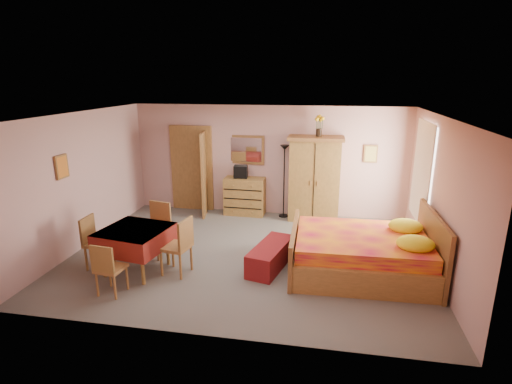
% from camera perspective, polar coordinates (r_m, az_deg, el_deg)
% --- Properties ---
extents(floor, '(6.50, 6.50, 0.00)m').
position_cam_1_polar(floor, '(7.61, -1.15, -8.94)').
color(floor, slate).
rests_on(floor, ground).
extents(ceiling, '(6.50, 6.50, 0.00)m').
position_cam_1_polar(ceiling, '(6.92, -1.28, 10.96)').
color(ceiling, brown).
rests_on(ceiling, wall_back).
extents(wall_back, '(6.50, 0.10, 2.60)m').
position_cam_1_polar(wall_back, '(9.55, 1.75, 4.49)').
color(wall_back, tan).
rests_on(wall_back, floor).
extents(wall_front, '(6.50, 0.10, 2.60)m').
position_cam_1_polar(wall_front, '(4.86, -7.06, -7.25)').
color(wall_front, tan).
rests_on(wall_front, floor).
extents(wall_left, '(0.10, 5.00, 2.60)m').
position_cam_1_polar(wall_left, '(8.41, -23.50, 1.54)').
color(wall_left, tan).
rests_on(wall_left, floor).
extents(wall_right, '(0.10, 5.00, 2.60)m').
position_cam_1_polar(wall_right, '(7.27, 24.78, -0.72)').
color(wall_right, tan).
rests_on(wall_right, floor).
extents(doorway, '(1.06, 0.12, 2.15)m').
position_cam_1_polar(doorway, '(10.03, -9.11, 3.25)').
color(doorway, '#9E6B35').
rests_on(doorway, floor).
extents(window, '(0.08, 1.40, 1.95)m').
position_cam_1_polar(window, '(8.36, 22.69, 2.62)').
color(window, white).
rests_on(window, wall_right).
extents(picture_left, '(0.04, 0.32, 0.42)m').
position_cam_1_polar(picture_left, '(7.83, -26.01, 3.26)').
color(picture_left, orange).
rests_on(picture_left, wall_left).
extents(picture_back, '(0.30, 0.04, 0.40)m').
position_cam_1_polar(picture_back, '(9.43, 16.06, 5.27)').
color(picture_back, '#D8BF59').
rests_on(picture_back, wall_back).
extents(chest_of_drawers, '(0.97, 0.50, 0.90)m').
position_cam_1_polar(chest_of_drawers, '(9.65, -1.60, -0.58)').
color(chest_of_drawers, olive).
rests_on(chest_of_drawers, floor).
extents(wall_mirror, '(0.88, 0.10, 0.69)m').
position_cam_1_polar(wall_mirror, '(9.59, -1.39, 6.06)').
color(wall_mirror, silver).
rests_on(wall_mirror, wall_back).
extents(stereo, '(0.34, 0.26, 0.30)m').
position_cam_1_polar(stereo, '(9.51, -2.19, 2.92)').
color(stereo, black).
rests_on(stereo, chest_of_drawers).
extents(floor_lamp, '(0.22, 0.22, 1.72)m').
position_cam_1_polar(floor_lamp, '(9.38, 4.02, 1.48)').
color(floor_lamp, black).
rests_on(floor_lamp, floor).
extents(wardrobe, '(1.25, 0.65, 1.95)m').
position_cam_1_polar(wardrobe, '(9.23, 8.34, 1.85)').
color(wardrobe, olive).
rests_on(wardrobe, floor).
extents(sunflower_vase, '(0.19, 0.19, 0.47)m').
position_cam_1_polar(sunflower_vase, '(9.04, 9.02, 9.34)').
color(sunflower_vase, yellow).
rests_on(sunflower_vase, wardrobe).
extents(bed, '(2.41, 1.91, 1.10)m').
position_cam_1_polar(bed, '(6.99, 14.82, -6.93)').
color(bed, '#BD1238').
rests_on(bed, floor).
extents(bench, '(0.73, 1.30, 0.41)m').
position_cam_1_polar(bench, '(7.08, 2.11, -9.11)').
color(bench, maroon).
rests_on(bench, floor).
extents(dining_table, '(1.20, 1.20, 0.77)m').
position_cam_1_polar(dining_table, '(7.17, -16.72, -7.92)').
color(dining_table, maroon).
rests_on(dining_table, floor).
extents(chair_south, '(0.43, 0.43, 0.85)m').
position_cam_1_polar(chair_south, '(6.56, -20.02, -10.13)').
color(chair_south, '#A86F39').
rests_on(chair_south, floor).
extents(chair_north, '(0.54, 0.54, 0.99)m').
position_cam_1_polar(chair_north, '(7.63, -14.26, -5.31)').
color(chair_north, '#9A6134').
rests_on(chair_north, floor).
extents(chair_west, '(0.42, 0.42, 0.92)m').
position_cam_1_polar(chair_west, '(7.47, -21.50, -6.74)').
color(chair_west, olive).
rests_on(chair_west, floor).
extents(chair_east, '(0.52, 0.52, 0.99)m').
position_cam_1_polar(chair_east, '(6.88, -11.40, -7.57)').
color(chair_east, '#A77038').
rests_on(chair_east, floor).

